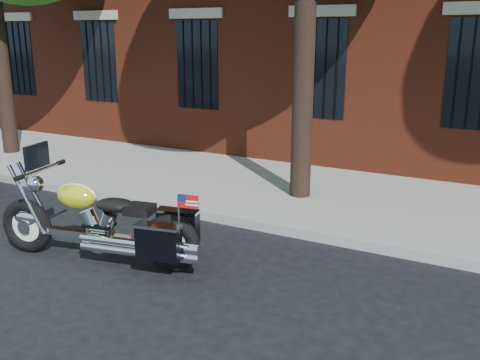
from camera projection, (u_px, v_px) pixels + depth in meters
The scene contains 4 objects.
ground at pixel (185, 255), 7.30m from camera, with size 120.00×120.00×0.00m, color black.
curb at pixel (234, 220), 8.45m from camera, with size 40.00×0.16×0.15m, color gray.
sidewalk at pixel (282, 190), 10.04m from camera, with size 40.00×3.60×0.15m, color gray.
motorcycle at pixel (106, 226), 6.92m from camera, with size 3.07×1.22×1.53m.
Camera 1 is at (3.88, -5.58, 2.94)m, focal length 40.00 mm.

